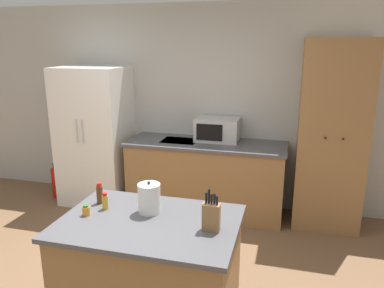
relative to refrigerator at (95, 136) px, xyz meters
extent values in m
cube|color=#B2B2AD|center=(1.17, 0.38, 0.39)|extent=(7.20, 0.06, 2.60)
cube|color=white|center=(0.00, 0.00, 0.00)|extent=(0.87, 0.70, 1.82)
cylinder|color=silver|center=(-0.04, -0.37, 0.15)|extent=(0.02, 0.02, 0.30)
cylinder|color=silver|center=(0.04, -0.37, 0.15)|extent=(0.02, 0.02, 0.30)
cube|color=olive|center=(1.51, 0.02, -0.47)|extent=(1.94, 0.66, 0.89)
cube|color=#4C4C51|center=(1.51, 0.02, -0.01)|extent=(1.98, 0.70, 0.03)
cube|color=#9EA0A3|center=(1.17, 0.02, 0.01)|extent=(0.44, 0.34, 0.01)
cube|color=olive|center=(2.97, 0.07, 0.18)|extent=(0.74, 0.57, 2.17)
sphere|color=black|center=(2.88, -0.23, 0.22)|extent=(0.02, 0.02, 0.02)
sphere|color=black|center=(3.06, -0.23, 0.22)|extent=(0.02, 0.02, 0.02)
cube|color=olive|center=(1.57, -2.08, -0.48)|extent=(1.22, 0.82, 0.86)
cube|color=#4C4C51|center=(1.57, -2.08, -0.03)|extent=(1.28, 0.88, 0.03)
cube|color=#B2B5B7|center=(1.63, 0.15, 0.16)|extent=(0.54, 0.37, 0.29)
cube|color=black|center=(1.57, -0.04, 0.16)|extent=(0.32, 0.01, 0.20)
cube|color=olive|center=(2.03, -2.11, 0.08)|extent=(0.12, 0.06, 0.19)
cylinder|color=black|center=(2.00, -2.10, 0.22)|extent=(0.02, 0.02, 0.08)
cylinder|color=black|center=(2.01, -2.10, 0.23)|extent=(0.02, 0.02, 0.10)
cylinder|color=black|center=(2.03, -2.10, 0.21)|extent=(0.02, 0.02, 0.07)
cylinder|color=black|center=(2.05, -2.10, 0.21)|extent=(0.02, 0.02, 0.08)
cylinder|color=black|center=(2.07, -2.11, 0.21)|extent=(0.02, 0.02, 0.06)
cylinder|color=gold|center=(1.18, -1.98, 0.04)|extent=(0.05, 0.05, 0.11)
cylinder|color=red|center=(1.18, -1.98, 0.11)|extent=(0.03, 0.03, 0.02)
cylinder|color=orange|center=(1.10, -2.12, 0.02)|extent=(0.06, 0.06, 0.07)
cylinder|color=#286628|center=(1.10, -2.12, 0.06)|extent=(0.04, 0.04, 0.01)
cylinder|color=#563319|center=(1.09, -1.90, 0.06)|extent=(0.05, 0.05, 0.14)
cylinder|color=red|center=(1.09, -1.90, 0.14)|extent=(0.04, 0.04, 0.03)
cylinder|color=white|center=(1.53, -1.95, 0.10)|extent=(0.17, 0.17, 0.22)
sphere|color=#262628|center=(1.53, -1.95, 0.22)|extent=(0.02, 0.02, 0.02)
cylinder|color=red|center=(-0.61, -0.08, -0.70)|extent=(0.13, 0.13, 0.42)
cylinder|color=black|center=(-0.61, -0.08, -0.45)|extent=(0.06, 0.06, 0.07)
camera|label=1|loc=(2.50, -4.35, 1.22)|focal=35.00mm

